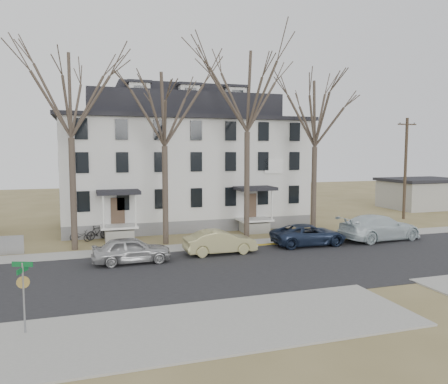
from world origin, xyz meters
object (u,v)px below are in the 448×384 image
object	(u,v)px
tree_mid_right	(315,109)
car_silver	(132,250)
tree_far_left	(70,89)
bicycle_left	(80,236)
car_navy	(309,235)
bicycle_right	(98,233)
car_white	(380,228)
tree_mid_left	(164,104)
utility_pole_far	(405,167)
boarding_house	(183,163)
street_sign	(23,286)
tree_center	(247,86)
car_tan	(220,242)

from	to	relation	value
tree_mid_right	car_silver	distance (m)	17.48
tree_far_left	bicycle_left	size ratio (longest dim) A/B	8.86
car_navy	bicycle_left	distance (m)	15.99
bicycle_right	car_navy	bearing A→B (deg)	-140.36
car_white	bicycle_right	bearing A→B (deg)	66.31
tree_mid_left	utility_pole_far	world-z (taller)	tree_mid_left
boarding_house	car_white	distance (m)	17.27
street_sign	car_white	bearing A→B (deg)	45.15
car_silver	bicycle_right	size ratio (longest dim) A/B	2.56
tree_mid_right	bicycle_left	xyz separation A→B (m)	(-17.18, 2.36, -9.20)
tree_far_left	tree_mid_left	bearing A→B (deg)	0.00
tree_mid_left	utility_pole_far	bearing A→B (deg)	10.13
tree_center	bicycle_right	xyz separation A→B (m)	(-10.49, 2.71, -10.56)
tree_mid_left	car_silver	world-z (taller)	tree_mid_left
bicycle_left	boarding_house	bearing A→B (deg)	-33.47
utility_pole_far	tree_mid_left	bearing A→B (deg)	-169.87
boarding_house	tree_mid_right	size ratio (longest dim) A/B	1.63
tree_far_left	utility_pole_far	xyz separation A→B (m)	(29.50, 4.20, -5.44)
car_silver	tree_center	bearing A→B (deg)	-63.29
tree_mid_right	bicycle_left	distance (m)	19.63
bicycle_left	car_tan	bearing A→B (deg)	-104.87
tree_mid_right	car_silver	xyz separation A→B (m)	(-14.31, -4.73, -8.85)
tree_mid_right	bicycle_right	xyz separation A→B (m)	(-15.99, 2.71, -9.08)
tree_mid_right	car_silver	world-z (taller)	tree_mid_right
boarding_house	bicycle_left	distance (m)	11.56
tree_far_left	car_tan	xyz separation A→B (m)	(8.69, -4.10, -9.60)
tree_center	bicycle_left	size ratio (longest dim) A/B	9.49
car_white	tree_mid_left	bearing A→B (deg)	70.80
bicycle_right	street_sign	world-z (taller)	street_sign
utility_pole_far	car_navy	xyz separation A→B (m)	(-14.32, -7.74, -4.19)
car_silver	car_white	size ratio (longest dim) A/B	0.71
boarding_house	bicycle_right	bearing A→B (deg)	-144.00
car_white	bicycle_right	size ratio (longest dim) A/B	3.60
car_silver	bicycle_left	bearing A→B (deg)	20.56
street_sign	bicycle_left	bearing A→B (deg)	105.01
car_silver	car_navy	size ratio (longest dim) A/B	0.86
tree_far_left	bicycle_right	xyz separation A→B (m)	(1.51, 2.71, -9.82)
utility_pole_far	tree_mid_right	bearing A→B (deg)	-160.71
bicycle_left	car_navy	bearing A→B (deg)	-88.85
tree_far_left	bicycle_left	distance (m)	10.22
tree_center	boarding_house	bearing A→B (deg)	110.20
car_navy	car_tan	bearing A→B (deg)	96.15
car_navy	street_sign	distance (m)	19.34
tree_mid_right	bicycle_left	size ratio (longest dim) A/B	8.22
tree_center	utility_pole_far	size ratio (longest dim) A/B	1.55
boarding_house	tree_mid_left	bearing A→B (deg)	-110.20
car_tan	car_white	xyz separation A→B (m)	(12.19, 0.54, 0.16)
tree_far_left	car_tan	distance (m)	13.59
car_navy	street_sign	size ratio (longest dim) A/B	1.97
bicycle_left	bicycle_right	distance (m)	1.25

